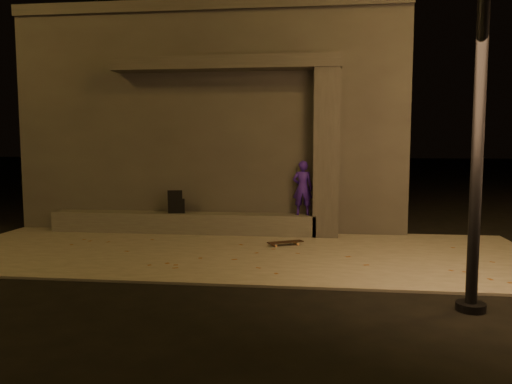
# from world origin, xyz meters

# --- Properties ---
(ground) EXTENTS (120.00, 120.00, 0.00)m
(ground) POSITION_xyz_m (0.00, 0.00, 0.00)
(ground) COLOR black
(ground) RESTS_ON ground
(sidewalk) EXTENTS (11.00, 4.40, 0.04)m
(sidewalk) POSITION_xyz_m (0.00, 2.00, 0.02)
(sidewalk) COLOR #68635B
(sidewalk) RESTS_ON ground
(building) EXTENTS (9.00, 5.10, 5.22)m
(building) POSITION_xyz_m (-1.00, 6.49, 2.61)
(building) COLOR #3D3937
(building) RESTS_ON ground
(ledge) EXTENTS (6.00, 0.55, 0.45)m
(ledge) POSITION_xyz_m (-1.50, 3.75, 0.27)
(ledge) COLOR #4E4C47
(ledge) RESTS_ON sidewalk
(column) EXTENTS (0.55, 0.55, 3.60)m
(column) POSITION_xyz_m (1.70, 3.75, 1.84)
(column) COLOR #3D3937
(column) RESTS_ON sidewalk
(canopy) EXTENTS (5.00, 0.70, 0.28)m
(canopy) POSITION_xyz_m (-0.50, 3.80, 3.78)
(canopy) COLOR #3D3937
(canopy) RESTS_ON column
(skateboarder) EXTENTS (0.44, 0.29, 1.19)m
(skateboarder) POSITION_xyz_m (1.20, 3.75, 1.09)
(skateboarder) COLOR #311695
(skateboarder) RESTS_ON ledge
(backpack) EXTENTS (0.42, 0.32, 0.52)m
(backpack) POSITION_xyz_m (-1.64, 3.75, 0.67)
(backpack) COLOR black
(backpack) RESTS_ON ledge
(skateboard) EXTENTS (0.73, 0.51, 0.08)m
(skateboard) POSITION_xyz_m (0.90, 2.59, 0.11)
(skateboard) COLOR black
(skateboard) RESTS_ON sidewalk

